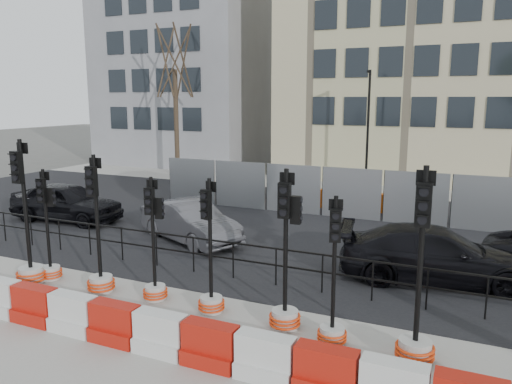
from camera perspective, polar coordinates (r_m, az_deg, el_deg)
The scene contains 22 objects.
ground at distance 12.27m, azimuth -5.19°, elevation -11.68°, with size 120.00×120.00×0.00m, color #51514C.
sidewalk_near at distance 10.02m, azimuth -14.03°, elevation -17.32°, with size 40.00×6.00×0.02m, color gray.
road at distance 18.37m, azimuth 5.60°, elevation -4.00°, with size 40.00×14.00×0.03m, color black.
sidewalk_far at distance 26.86m, azimuth 11.78°, elevation 0.51°, with size 40.00×4.00×0.02m, color gray.
building_grey at distance 37.48m, azimuth -7.63°, elevation 14.20°, with size 11.00×9.06×14.00m.
building_cream at distance 32.34m, azimuth 18.50°, elevation 17.90°, with size 15.00×10.06×18.00m.
kerb_railing at distance 13.03m, azimuth -2.63°, elevation -7.07°, with size 18.00×0.04×1.00m.
heras_fencing at distance 20.88m, azimuth 6.76°, elevation -0.26°, with size 14.33×1.72×2.00m.
lamp_post_far at distance 25.40m, azimuth 12.66°, elevation 7.21°, with size 0.12×0.56×6.00m.
tree_bare_far at distance 30.38m, azimuth -9.29°, elevation 14.34°, with size 2.00×2.00×9.00m.
barrier_row at distance 10.00m, azimuth -13.40°, elevation -15.07°, with size 14.65×0.50×0.80m.
traffic_signal_a at distance 13.89m, azimuth -24.51°, elevation -6.60°, with size 0.73×0.73×3.69m.
traffic_signal_b at distance 14.03m, azimuth -22.54°, elevation -6.57°, with size 0.57×0.57×2.91m.
traffic_signal_c at distance 12.72m, azimuth -17.44°, elevation -7.97°, with size 0.66×0.66×3.37m.
traffic_signal_d at distance 11.93m, azimuth -11.50°, elevation -8.93°, with size 0.58×0.58×2.92m.
traffic_signal_e at distance 11.13m, azimuth -5.21°, elevation -10.63°, with size 0.59×0.59×3.00m.
traffic_signal_f at distance 10.30m, azimuth 3.38°, elevation -11.39°, with size 0.65×0.65×3.32m.
traffic_signal_g at distance 9.87m, azimuth 8.75°, elevation -13.72°, with size 0.57×0.57×2.91m.
traffic_signal_h at distance 9.53m, azimuth 17.85°, elevation -14.20°, with size 0.70×0.70×3.56m.
car_a at distance 20.38m, azimuth -20.86°, elevation -1.07°, with size 4.50×2.06×1.49m, color black.
car_b at distance 16.54m, azimuth -7.60°, elevation -3.35°, with size 4.30×2.97×1.34m, color #4A494E.
car_c at distance 13.67m, azimuth 19.86°, elevation -6.77°, with size 5.14×2.79×1.41m, color black.
Camera 1 is at (5.63, -9.85, 4.67)m, focal length 35.00 mm.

